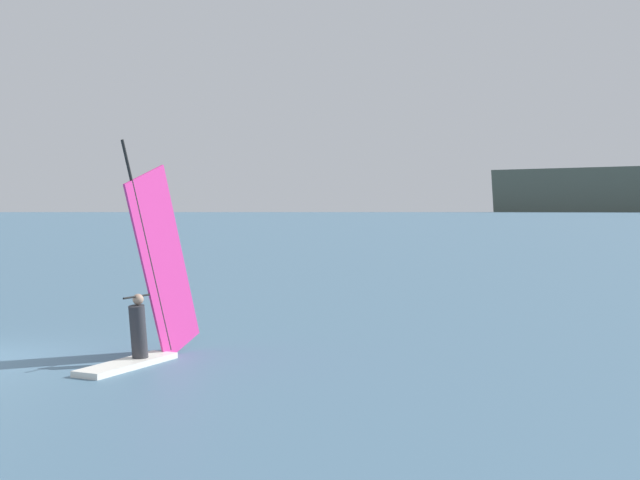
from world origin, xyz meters
name	(u,v)px	position (x,y,z in m)	size (l,w,h in m)	color
windsurfer	(147,308)	(3.47, 0.88, 1.10)	(0.91, 3.75, 4.56)	white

